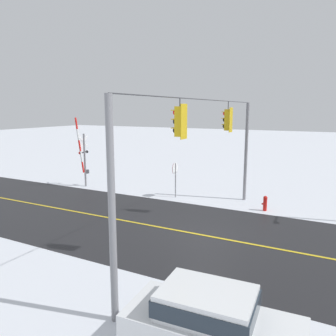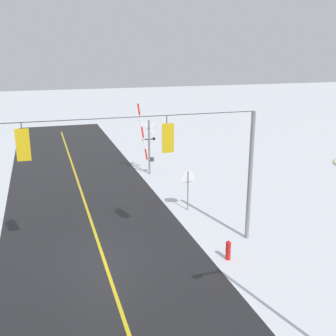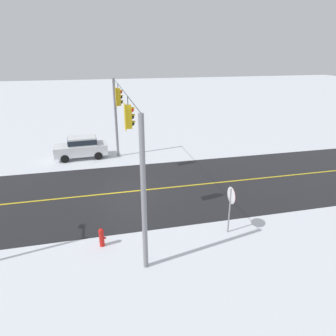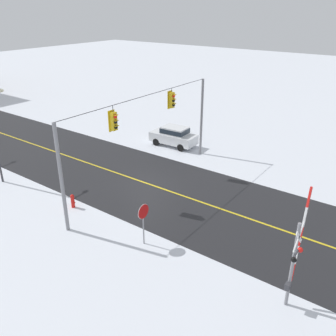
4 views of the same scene
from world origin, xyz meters
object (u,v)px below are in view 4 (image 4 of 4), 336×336
(stop_sign, at_px, (143,215))
(fire_hydrant, at_px, (73,201))
(parked_car_white, at_px, (174,135))
(railroad_crossing, at_px, (295,258))

(stop_sign, xyz_separation_m, fire_hydrant, (0.28, 5.92, -1.25))
(fire_hydrant, bearing_deg, parked_car_white, 5.47)
(parked_car_white, relative_size, fire_hydrant, 4.86)
(railroad_crossing, bearing_deg, fire_hydrant, 90.21)
(stop_sign, xyz_separation_m, railroad_crossing, (0.33, -7.49, 0.64))
(railroad_crossing, distance_m, parked_car_white, 19.17)
(stop_sign, relative_size, railroad_crossing, 0.45)
(railroad_crossing, relative_size, parked_car_white, 1.22)
(railroad_crossing, relative_size, fire_hydrant, 5.92)
(stop_sign, bearing_deg, parked_car_white, 29.32)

